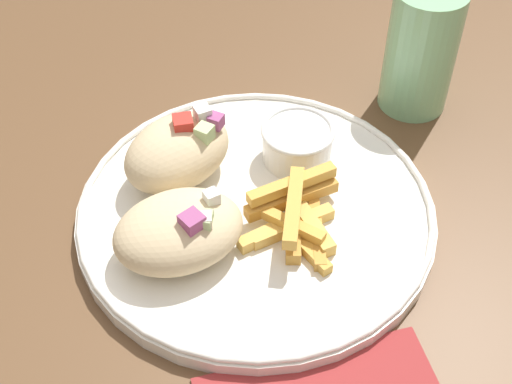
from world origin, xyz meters
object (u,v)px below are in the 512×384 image
water_glass (420,55)px  plate (256,211)px  sauce_ramekin (297,141)px  pita_sandwich_near (179,231)px  fries_pile (295,217)px  pita_sandwich_far (178,151)px

water_glass → plate: bearing=-135.4°
sauce_ramekin → pita_sandwich_near: bearing=-132.6°
sauce_ramekin → fries_pile: bearing=-93.8°
plate → pita_sandwich_far: pita_sandwich_far is taller
pita_sandwich_far → sauce_ramekin: pita_sandwich_far is taller
fries_pile → sauce_ramekin: 0.08m
water_glass → sauce_ramekin: bearing=-141.9°
pita_sandwich_near → sauce_ramekin: bearing=25.3°
pita_sandwich_far → sauce_ramekin: 0.11m
fries_pile → sauce_ramekin: (0.01, 0.08, 0.01)m
fries_pile → water_glass: bearing=54.6°
fries_pile → sauce_ramekin: size_ratio=1.48×
fries_pile → plate: bearing=146.0°
plate → water_glass: (0.16, 0.16, 0.05)m
water_glass → fries_pile: bearing=-125.4°
water_glass → pita_sandwich_near: bearing=-137.4°
pita_sandwich_far → fries_pile: 0.12m
pita_sandwich_near → pita_sandwich_far: bearing=72.0°
pita_sandwich_near → water_glass: size_ratio=1.00×
sauce_ramekin → plate: bearing=-121.3°
plate → fries_pile: size_ratio=3.11×
plate → fries_pile: (0.03, -0.02, 0.02)m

